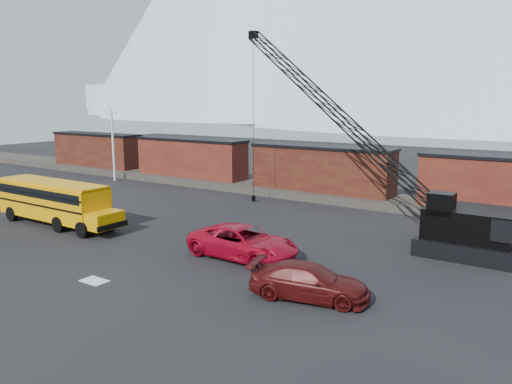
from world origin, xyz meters
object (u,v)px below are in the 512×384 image
maroon_suv (309,281)px  crawler_crane (333,110)px  school_bus (56,201)px  red_pickup (243,242)px

maroon_suv → crawler_crane: crawler_crane is taller
school_bus → crawler_crane: crawler_crane is taller
school_bus → red_pickup: 15.83m
maroon_suv → red_pickup: bearing=48.5°
red_pickup → crawler_crane: (0.26, 10.82, 7.35)m
school_bus → crawler_crane: size_ratio=0.52×
maroon_suv → crawler_crane: size_ratio=0.25×
crawler_crane → school_bus: bearing=-142.6°
red_pickup → crawler_crane: crawler_crane is taller
school_bus → maroon_suv: 21.83m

